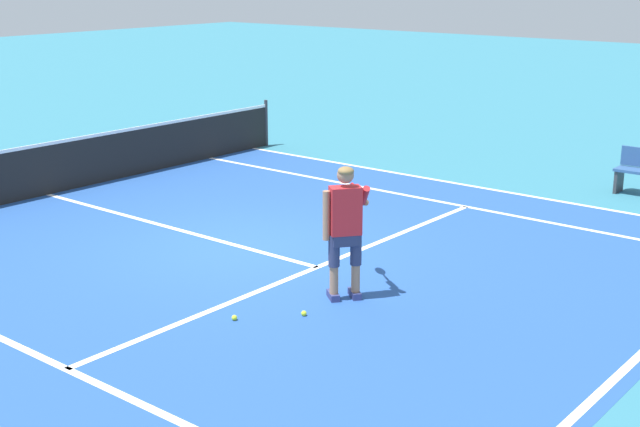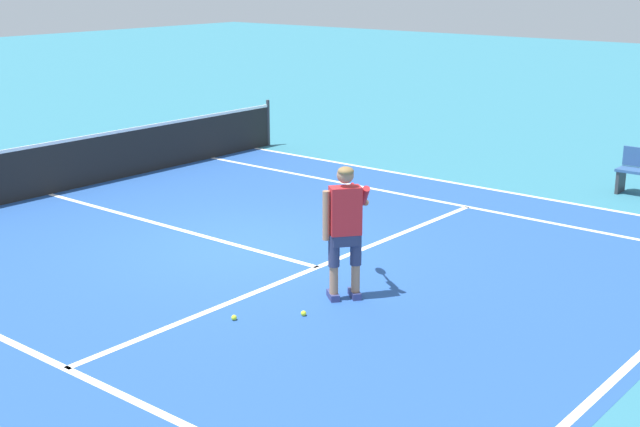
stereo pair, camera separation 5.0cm
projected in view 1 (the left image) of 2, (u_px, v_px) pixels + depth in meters
ground_plane at (243, 247)px, 12.98m from camera, size 80.00×80.00×0.00m
court_inner_surface at (267, 254)px, 12.68m from camera, size 10.98×11.31×0.00m
line_baseline at (640, 355)px, 9.37m from camera, size 10.98×0.10×0.01m
line_service at (317, 267)px, 12.10m from camera, size 8.23×0.10×0.01m
line_centre_service at (164, 226)px, 14.05m from camera, size 0.10×6.40×0.01m
line_singles_left at (15, 345)px, 9.61m from camera, size 0.10×10.91×0.01m
line_singles_right at (420, 198)px, 15.75m from camera, size 0.10×10.91×0.01m
line_doubles_right at (459, 184)px, 16.78m from camera, size 0.10×10.91×0.01m
tennis_net at (46, 168)px, 15.85m from camera, size 11.96×0.08×1.07m
tennis_player at (345, 223)px, 10.71m from camera, size 1.11×0.82×1.71m
tennis_ball_near_feet at (234, 318)px, 10.28m from camera, size 0.07×0.07×0.07m
tennis_ball_by_baseline at (304, 313)px, 10.41m from camera, size 0.07×0.07×0.07m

